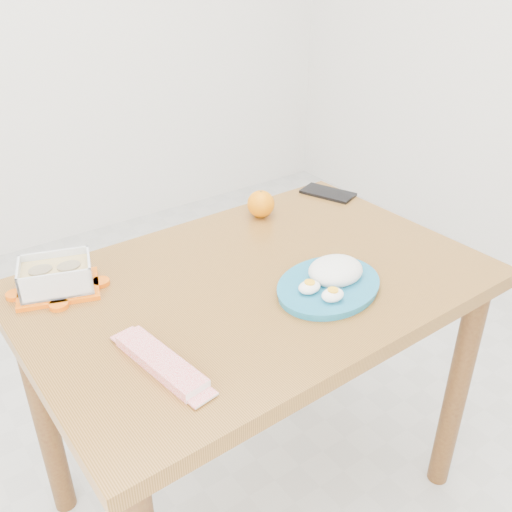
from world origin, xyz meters
TOP-DOWN VIEW (x-y plane):
  - ground at (0.00, 0.00)m, footprint 3.50×3.50m
  - dining_table at (-0.07, -0.19)m, footprint 1.08×0.73m
  - food_container at (-0.46, 0.03)m, footprint 0.21×0.18m
  - orange_fruit at (0.14, 0.08)m, footprint 0.08×0.08m
  - rice_plate at (0.05, -0.32)m, footprint 0.33×0.33m
  - candy_bar at (-0.39, -0.34)m, footprint 0.09×0.23m
  - smartphone at (0.40, 0.08)m, footprint 0.13×0.18m

SIDE VIEW (x-z plane):
  - ground at x=0.00m, z-range 0.00..0.00m
  - dining_table at x=-0.07m, z-range 0.26..1.01m
  - smartphone at x=0.40m, z-range 0.75..0.76m
  - candy_bar at x=-0.39m, z-range 0.75..0.77m
  - rice_plate at x=0.05m, z-range 0.74..0.81m
  - food_container at x=-0.46m, z-range 0.75..0.82m
  - orange_fruit at x=0.14m, z-range 0.75..0.83m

